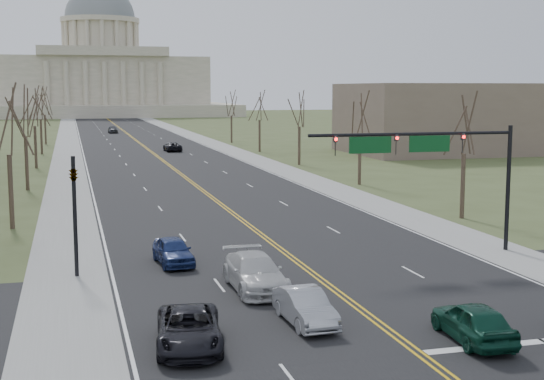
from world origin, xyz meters
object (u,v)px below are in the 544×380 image
signal_mast (428,153)px  car_nb_inner_lead (473,321)px  car_sb_inner_second (255,273)px  car_far_sb (113,129)px  car_sb_outer_second (173,251)px  car_far_nb (172,147)px  signal_left (74,203)px  car_sb_inner_lead (305,307)px  car_sb_outer_lead (189,329)px

signal_mast → car_nb_inner_lead: 15.50m
car_sb_inner_second → car_far_sb: size_ratio=1.22×
car_sb_outer_second → car_far_nb: car_sb_outer_second is taller
signal_left → car_far_nb: 76.17m
car_sb_inner_lead → car_sb_outer_lead: (-4.85, -1.56, -0.01)m
car_sb_inner_lead → car_sb_inner_second: size_ratio=0.75×
car_sb_inner_lead → car_sb_outer_lead: 5.10m
car_far_nb → car_sb_inner_lead: bearing=83.2°
signal_left → car_sb_inner_lead: (8.64, -10.23, -3.01)m
car_far_nb → car_sb_outer_lead: bearing=80.1°
car_sb_outer_lead → car_sb_outer_second: bearing=92.1°
signal_mast → car_nb_inner_lead: signal_mast is taller
car_nb_inner_lead → car_sb_inner_lead: car_nb_inner_lead is taller
signal_mast → car_sb_inner_lead: signal_mast is taller
car_sb_inner_lead → car_far_nb: size_ratio=0.86×
signal_left → car_nb_inner_lead: signal_left is taller
car_sb_inner_second → car_far_nb: car_sb_inner_second is taller
car_far_sb → car_sb_outer_second: bearing=-94.3°
car_sb_inner_second → car_sb_outer_second: car_sb_inner_second is taller
car_sb_outer_lead → car_far_nb: bearing=90.1°
car_nb_inner_lead → car_sb_outer_lead: size_ratio=0.89×
signal_mast → car_sb_outer_second: signal_mast is taller
signal_left → car_sb_outer_second: signal_left is taller
car_nb_inner_lead → car_far_sb: car_far_sb is taller
car_nb_inner_lead → car_sb_outer_second: size_ratio=1.04×
car_sb_inner_lead → car_sb_outer_second: bearing=105.0°
car_nb_inner_lead → car_far_nb: size_ratio=0.90×
car_sb_outer_second → car_sb_inner_second: bearing=-68.7°
car_sb_inner_second → car_far_sb: car_sb_inner_second is taller
signal_left → car_sb_outer_second: bearing=15.7°
car_sb_inner_second → car_far_nb: size_ratio=1.15×
car_nb_inner_lead → car_far_sb: 138.57m
car_nb_inner_lead → car_sb_outer_second: 17.68m
signal_left → car_far_sb: bearing=86.0°
car_nb_inner_lead → car_sb_inner_second: (-6.04, 9.08, 0.06)m
car_sb_inner_second → car_far_sb: (0.76, 129.39, -0.03)m
car_far_sb → car_far_nb: bearing=-85.8°
car_nb_inner_lead → car_far_nb: 88.50m
car_sb_outer_lead → car_sb_inner_second: bearing=66.7°
signal_mast → car_far_nb: signal_mast is taller
car_sb_outer_lead → signal_left: bearing=115.1°
car_sb_inner_second → car_sb_outer_second: size_ratio=1.32×
car_sb_outer_lead → car_sb_outer_second: (1.19, 13.18, 0.03)m
car_sb_outer_second → car_far_sb: 123.32m
car_sb_outer_lead → car_far_nb: 87.15m
signal_mast → car_sb_inner_lead: size_ratio=2.88×
car_sb_inner_lead → car_far_sb: bearing=87.4°
signal_mast → car_nb_inner_lead: (-4.95, -13.81, -5.00)m
car_sb_outer_lead → car_sb_outer_second: size_ratio=1.17×
car_sb_outer_lead → car_far_sb: 136.53m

